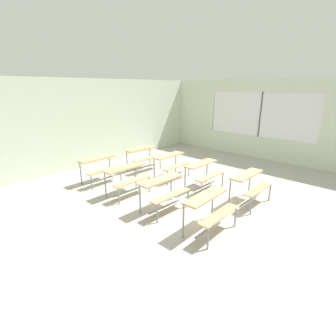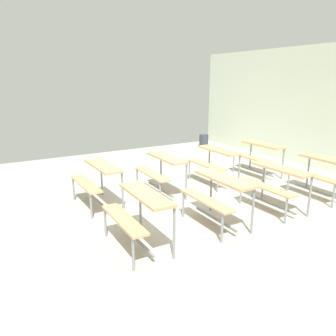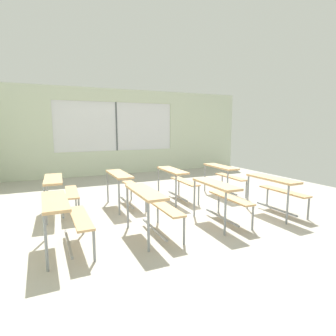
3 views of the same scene
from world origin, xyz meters
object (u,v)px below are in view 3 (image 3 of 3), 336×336
object	(u,v)px
desk_bench_r2c1	(124,181)
desk_bench_r3c0	(64,211)
desk_bench_r3c1	(60,187)
desk_bench_r0c0	(276,186)
desk_bench_r1c1	(177,177)
desk_bench_r2c0	(152,201)
desk_bench_r0c1	(224,173)
desk_bench_r1c0	(221,192)

from	to	relation	value
desk_bench_r2c1	desk_bench_r3c0	bearing A→B (deg)	141.57
desk_bench_r3c1	desk_bench_r0c0	bearing A→B (deg)	-111.33
desk_bench_r0c0	desk_bench_r2c1	distance (m)	3.07
desk_bench_r1c1	desk_bench_r2c1	world-z (taller)	same
desk_bench_r3c0	desk_bench_r3c1	distance (m)	1.66
desk_bench_r1c1	desk_bench_r2c0	bearing A→B (deg)	144.21
desk_bench_r0c1	desk_bench_r3c0	world-z (taller)	same
desk_bench_r2c1	desk_bench_r1c0	bearing A→B (deg)	-142.91
desk_bench_r1c1	desk_bench_r2c1	size ratio (longest dim) A/B	1.01
desk_bench_r0c1	desk_bench_r1c1	bearing A→B (deg)	91.71
desk_bench_r2c1	desk_bench_r3c0	size ratio (longest dim) A/B	1.00
desk_bench_r0c0	desk_bench_r3c1	world-z (taller)	same
desk_bench_r1c0	desk_bench_r3c1	distance (m)	3.04
desk_bench_r1c1	desk_bench_r3c1	xyz separation A→B (m)	(0.01, 2.50, 0.00)
desk_bench_r1c0	desk_bench_r2c0	size ratio (longest dim) A/B	1.01
desk_bench_r2c0	desk_bench_r2c1	xyz separation A→B (m)	(1.69, -0.03, 0.00)
desk_bench_r1c0	desk_bench_r1c1	size ratio (longest dim) A/B	1.00
desk_bench_r1c1	desk_bench_r2c0	world-z (taller)	same
desk_bench_r0c0	desk_bench_r0c1	world-z (taller)	same
desk_bench_r3c0	desk_bench_r1c0	bearing A→B (deg)	-90.50
desk_bench_r3c0	desk_bench_r3c1	world-z (taller)	same
desk_bench_r1c1	desk_bench_r3c0	xyz separation A→B (m)	(-1.64, 2.53, 0.00)
desk_bench_r1c0	desk_bench_r3c0	bearing A→B (deg)	91.45
desk_bench_r0c0	desk_bench_r1c0	xyz separation A→B (m)	(0.05, 1.26, 0.00)
desk_bench_r1c0	desk_bench_r2c0	world-z (taller)	same
desk_bench_r3c1	desk_bench_r1c0	bearing A→B (deg)	-120.28
desk_bench_r0c1	desk_bench_r1c0	size ratio (longest dim) A/B	1.00
desk_bench_r1c1	desk_bench_r2c1	bearing A→B (deg)	89.94
desk_bench_r1c0	desk_bench_r1c1	bearing A→B (deg)	3.25
desk_bench_r0c1	desk_bench_r3c1	size ratio (longest dim) A/B	0.99
desk_bench_r2c0	desk_bench_r3c0	bearing A→B (deg)	88.94
desk_bench_r0c1	desk_bench_r2c1	world-z (taller)	same
desk_bench_r1c1	desk_bench_r2c1	distance (m)	1.22
desk_bench_r1c1	desk_bench_r3c0	distance (m)	3.02
desk_bench_r0c1	desk_bench_r2c1	size ratio (longest dim) A/B	1.01
desk_bench_r3c0	desk_bench_r2c0	bearing A→B (deg)	-91.60
desk_bench_r1c1	desk_bench_r0c0	bearing A→B (deg)	-140.89
desk_bench_r0c0	desk_bench_r1c1	xyz separation A→B (m)	(1.69, 1.32, 0.00)
desk_bench_r2c0	desk_bench_r3c1	distance (m)	2.09
desk_bench_r1c1	desk_bench_r3c1	world-z (taller)	same
desk_bench_r0c0	desk_bench_r2c0	distance (m)	2.57
desk_bench_r2c0	desk_bench_r2c1	world-z (taller)	same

